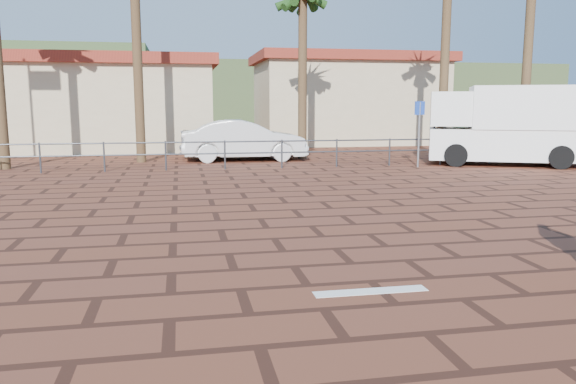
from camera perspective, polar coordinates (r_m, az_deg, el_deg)
The scene contains 11 objects.
ground at distance 7.86m, azimuth 0.61°, elevation -7.59°, with size 120.00×120.00×0.00m, color brown.
paint_stripe at distance 6.93m, azimuth 8.39°, elevation -9.94°, with size 1.40×0.22×0.01m, color white.
guardrail at distance 19.50m, azimuth -6.44°, elevation 4.30°, with size 24.06×0.06×1.00m.
palm_center at distance 23.79m, azimuth 1.52°, elevation 18.91°, with size 2.40×2.40×7.75m.
building_west at distance 29.73m, azimuth -19.80°, elevation 8.49°, with size 12.60×7.60×4.50m.
building_east at distance 32.79m, azimuth 6.05°, elevation 9.40°, with size 10.60×6.60×5.00m.
hill_front at distance 57.41m, azimuth -9.51°, elevation 9.57°, with size 70.00×18.00×6.00m, color #384C28.
campervan at distance 22.33m, azimuth 21.55°, elevation 6.46°, with size 6.02×4.40×2.88m.
car_silver at distance 23.55m, azimuth -4.92°, elevation 5.47°, with size 1.95×4.85×1.65m, color #B1B2B8.
car_white at distance 22.42m, azimuth -4.48°, elevation 5.25°, with size 1.71×4.90×1.62m, color silver.
street_sign at distance 20.52m, azimuth 13.20°, elevation 7.00°, with size 0.45×0.22×2.33m.
Camera 1 is at (-1.50, -7.38, 2.23)m, focal length 35.00 mm.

